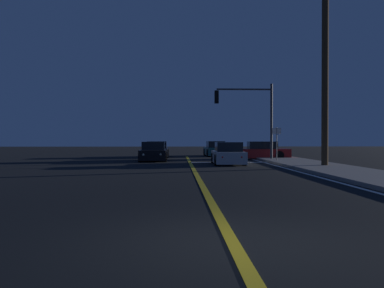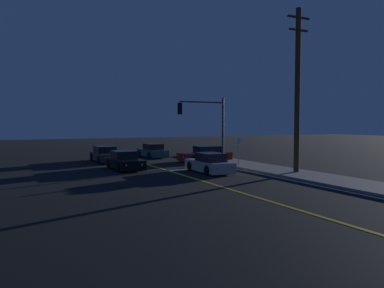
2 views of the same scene
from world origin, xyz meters
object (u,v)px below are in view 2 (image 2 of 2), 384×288
car_parked_curb_charcoal (105,155)px  car_following_oncoming_teal (152,151)px  car_mid_block_red (205,155)px  utility_pole_right (297,90)px  traffic_signal_near_right (207,119)px  car_side_waiting_black (125,161)px  street_sign_corner (238,147)px  car_distant_tail_silver (209,164)px

car_parked_curb_charcoal → car_following_oncoming_teal: same height
car_parked_curb_charcoal → car_mid_block_red: bearing=155.1°
car_mid_block_red → utility_pole_right: utility_pole_right is taller
car_mid_block_red → utility_pole_right: bearing=-169.8°
traffic_signal_near_right → utility_pole_right: utility_pole_right is taller
utility_pole_right → car_side_waiting_black: bearing=141.7°
car_side_waiting_black → traffic_signal_near_right: 7.48m
car_mid_block_red → car_side_waiting_black: same height
utility_pole_right → car_parked_curb_charcoal: bearing=125.1°
car_mid_block_red → street_sign_corner: 5.24m
car_side_waiting_black → street_sign_corner: bearing=160.4°
car_parked_curb_charcoal → traffic_signal_near_right: traffic_signal_near_right is taller
street_sign_corner → car_mid_block_red: bearing=91.0°
car_following_oncoming_teal → utility_pole_right: bearing=-76.6°
car_parked_curb_charcoal → street_sign_corner: (8.07, -8.72, 0.96)m
car_distant_tail_silver → traffic_signal_near_right: traffic_signal_near_right is taller
car_mid_block_red → car_distant_tail_silver: size_ratio=1.09×
car_parked_curb_charcoal → car_side_waiting_black: (0.03, -6.02, -0.00)m
car_side_waiting_black → car_mid_block_red: bearing=-163.9°
car_following_oncoming_teal → car_side_waiting_black: bearing=-124.4°
car_parked_curb_charcoal → utility_pole_right: utility_pole_right is taller
car_mid_block_red → traffic_signal_near_right: (-1.13, -2.35, 3.07)m
traffic_signal_near_right → street_sign_corner: 3.71m
car_side_waiting_black → traffic_signal_near_right: traffic_signal_near_right is taller
car_distant_tail_silver → car_side_waiting_black: bearing=139.4°
traffic_signal_near_right → utility_pole_right: bearing=109.1°
traffic_signal_near_right → car_side_waiting_black: bearing=0.8°
street_sign_corner → car_side_waiting_black: bearing=161.4°
car_mid_block_red → car_distant_tail_silver: 7.36m
car_mid_block_red → car_parked_curb_charcoal: 8.75m
car_mid_block_red → car_following_oncoming_teal: size_ratio=1.07×
car_distant_tail_silver → car_side_waiting_black: size_ratio=1.01×
car_mid_block_red → car_parked_curb_charcoal: same height
car_mid_block_red → traffic_signal_near_right: traffic_signal_near_right is taller
car_parked_curb_charcoal → utility_pole_right: (9.47, -13.48, 4.95)m
car_distant_tail_silver → car_following_oncoming_teal: size_ratio=0.99×
car_mid_block_red → street_sign_corner: bearing=-177.3°
car_following_oncoming_teal → utility_pole_right: size_ratio=0.41×
car_mid_block_red → car_following_oncoming_teal: 6.34m
car_parked_curb_charcoal → car_side_waiting_black: same height
car_following_oncoming_teal → utility_pole_right: utility_pole_right is taller
car_mid_block_red → car_side_waiting_black: 8.32m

